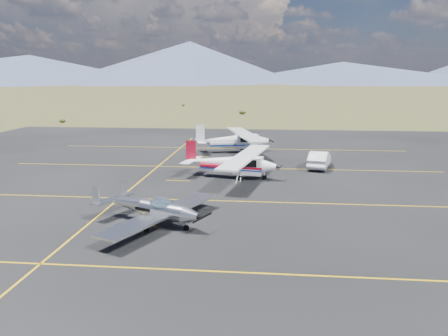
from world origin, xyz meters
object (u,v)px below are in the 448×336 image
(aircraft_cessna, at_px, (232,162))
(aircraft_plain, at_px, (234,140))
(aircraft_low_wing, at_px, (153,208))
(sedan, at_px, (319,159))

(aircraft_cessna, height_order, aircraft_plain, aircraft_plain)
(aircraft_cessna, relative_size, aircraft_plain, 0.96)
(aircraft_low_wing, xyz_separation_m, aircraft_cessna, (3.59, 12.17, 0.36))
(aircraft_low_wing, height_order, sedan, aircraft_low_wing)
(sedan, bearing_deg, aircraft_cessna, 45.25)
(aircraft_plain, height_order, sedan, aircraft_plain)
(aircraft_low_wing, bearing_deg, aircraft_cessna, 97.83)
(aircraft_cessna, xyz_separation_m, aircraft_plain, (-0.74, 12.56, 0.06))
(aircraft_cessna, bearing_deg, aircraft_plain, 104.57)
(sedan, bearing_deg, aircraft_low_wing, 69.60)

